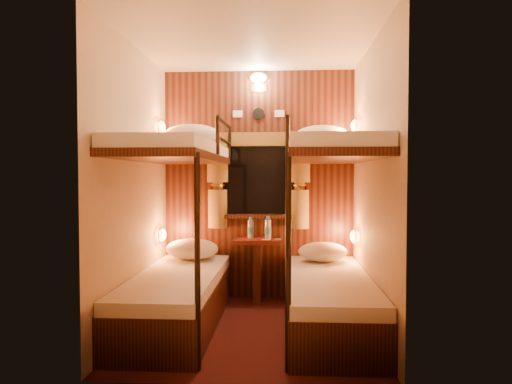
# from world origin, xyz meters

# --- Properties ---
(floor) EXTENTS (2.10, 2.10, 0.00)m
(floor) POSITION_xyz_m (0.00, 0.00, 0.00)
(floor) COLOR #330E0E
(floor) RESTS_ON ground
(ceiling) EXTENTS (2.10, 2.10, 0.00)m
(ceiling) POSITION_xyz_m (0.00, 0.00, 2.40)
(ceiling) COLOR silver
(ceiling) RESTS_ON wall_back
(wall_back) EXTENTS (2.40, 0.00, 2.40)m
(wall_back) POSITION_xyz_m (0.00, 1.05, 1.20)
(wall_back) COLOR #C6B293
(wall_back) RESTS_ON floor
(wall_front) EXTENTS (2.40, 0.00, 2.40)m
(wall_front) POSITION_xyz_m (0.00, -1.05, 1.20)
(wall_front) COLOR #C6B293
(wall_front) RESTS_ON floor
(wall_left) EXTENTS (0.00, 2.40, 2.40)m
(wall_left) POSITION_xyz_m (-1.00, 0.00, 1.20)
(wall_left) COLOR #C6B293
(wall_left) RESTS_ON floor
(wall_right) EXTENTS (0.00, 2.40, 2.40)m
(wall_right) POSITION_xyz_m (1.00, 0.00, 1.20)
(wall_right) COLOR #C6B293
(wall_right) RESTS_ON floor
(back_panel) EXTENTS (2.00, 0.03, 2.40)m
(back_panel) POSITION_xyz_m (0.00, 1.04, 1.20)
(back_panel) COLOR black
(back_panel) RESTS_ON floor
(bunk_left) EXTENTS (0.72, 1.90, 1.82)m
(bunk_left) POSITION_xyz_m (-0.65, 0.07, 0.56)
(bunk_left) COLOR black
(bunk_left) RESTS_ON floor
(bunk_right) EXTENTS (0.72, 1.90, 1.82)m
(bunk_right) POSITION_xyz_m (0.65, 0.07, 0.56)
(bunk_right) COLOR black
(bunk_right) RESTS_ON floor
(window) EXTENTS (1.00, 0.12, 0.79)m
(window) POSITION_xyz_m (0.00, 1.00, 1.18)
(window) COLOR black
(window) RESTS_ON back_panel
(curtains) EXTENTS (1.10, 0.22, 1.00)m
(curtains) POSITION_xyz_m (0.00, 0.97, 1.26)
(curtains) COLOR olive
(curtains) RESTS_ON back_panel
(back_fixtures) EXTENTS (0.54, 0.09, 0.48)m
(back_fixtures) POSITION_xyz_m (0.00, 1.00, 2.25)
(back_fixtures) COLOR black
(back_fixtures) RESTS_ON back_panel
(reading_lamps) EXTENTS (2.00, 0.20, 1.25)m
(reading_lamps) POSITION_xyz_m (-0.00, 0.70, 1.24)
(reading_lamps) COLOR orange
(reading_lamps) RESTS_ON wall_left
(table) EXTENTS (0.50, 0.34, 0.66)m
(table) POSITION_xyz_m (0.00, 0.85, 0.41)
(table) COLOR #521B12
(table) RESTS_ON floor
(bottle_left) EXTENTS (0.06, 0.06, 0.22)m
(bottle_left) POSITION_xyz_m (-0.07, 0.86, 0.75)
(bottle_left) COLOR #99BFE5
(bottle_left) RESTS_ON table
(bottle_right) EXTENTS (0.07, 0.07, 0.24)m
(bottle_right) POSITION_xyz_m (0.11, 0.82, 0.75)
(bottle_right) COLOR #99BFE5
(bottle_right) RESTS_ON table
(sachet_a) EXTENTS (0.09, 0.08, 0.01)m
(sachet_a) POSITION_xyz_m (0.09, 0.76, 0.65)
(sachet_a) COLOR silver
(sachet_a) RESTS_ON table
(sachet_b) EXTENTS (0.07, 0.05, 0.01)m
(sachet_b) POSITION_xyz_m (0.21, 0.82, 0.65)
(sachet_b) COLOR silver
(sachet_b) RESTS_ON table
(pillow_lower_left) EXTENTS (0.53, 0.38, 0.21)m
(pillow_lower_left) POSITION_xyz_m (-0.65, 0.71, 0.56)
(pillow_lower_left) COLOR silver
(pillow_lower_left) RESTS_ON bunk_left
(pillow_lower_right) EXTENTS (0.48, 0.34, 0.19)m
(pillow_lower_right) POSITION_xyz_m (0.65, 0.68, 0.55)
(pillow_lower_right) COLOR silver
(pillow_lower_right) RESTS_ON bunk_right
(pillow_upper_left) EXTENTS (0.57, 0.41, 0.22)m
(pillow_upper_left) POSITION_xyz_m (-0.65, 0.73, 1.70)
(pillow_upper_left) COLOR silver
(pillow_upper_left) RESTS_ON bunk_left
(pillow_upper_right) EXTENTS (0.55, 0.40, 0.22)m
(pillow_upper_right) POSITION_xyz_m (0.65, 0.83, 1.70)
(pillow_upper_right) COLOR silver
(pillow_upper_right) RESTS_ON bunk_right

